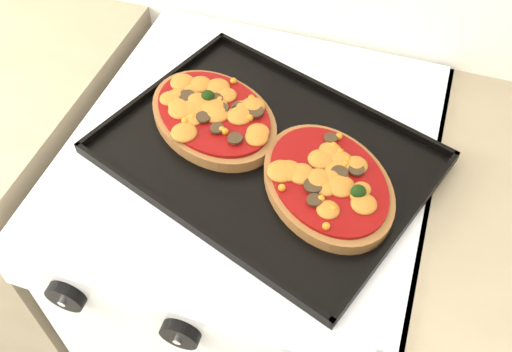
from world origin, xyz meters
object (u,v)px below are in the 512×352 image
(stove, at_px, (254,274))
(pizza_left, at_px, (214,115))
(baking_tray, at_px, (266,152))
(pizza_right, at_px, (328,182))

(stove, xyz_separation_m, pizza_left, (-0.07, 0.01, 0.48))
(stove, distance_m, baking_tray, 0.47)
(stove, height_order, pizza_left, pizza_left)
(stove, height_order, pizza_right, pizza_right)
(stove, relative_size, pizza_left, 3.69)
(stove, height_order, baking_tray, baking_tray)
(baking_tray, xyz_separation_m, pizza_left, (-0.10, 0.04, 0.02))
(baking_tray, bearing_deg, stove, 156.54)
(baking_tray, height_order, pizza_right, pizza_right)
(stove, distance_m, pizza_right, 0.51)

